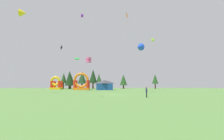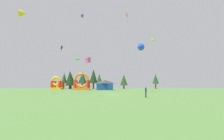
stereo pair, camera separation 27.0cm
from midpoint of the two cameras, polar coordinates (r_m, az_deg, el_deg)
The scene contains 22 objects.
ground_plane at distance 33.16m, azimuth 0.66°, elevation -9.02°, with size 120.00×120.00×0.00m, color #5B8C42.
kite_green_parafoil at distance 51.29m, azimuth -12.55°, elevation 4.06°, with size 2.71×3.31×11.04m.
kite_pink_box at distance 27.43m, azimuth -8.56°, elevation 3.65°, with size 1.93×1.57×6.85m.
kite_orange_diamond at distance 40.26m, azimuth 5.51°, elevation 19.14°, with size 5.89×2.28×19.50m.
kite_blue_delta at distance 43.11m, azimuth 10.30°, elevation 8.38°, with size 3.00×2.94×13.45m.
kite_black_diamond at distance 55.68m, azimuth -18.06°, elevation 7.75°, with size 0.99×5.68×15.12m.
kite_lime_diamond at distance 51.50m, azimuth 14.99°, elevation 10.45°, with size 5.02×4.48×16.63m.
kite_yellow_delta at distance 44.61m, azimuth -29.72°, elevation 17.67°, with size 1.71×5.93×19.93m.
kite_purple_box at distance 60.48m, azimuth -10.73°, elevation 18.93°, with size 2.48×9.07×27.41m.
person_far_side at distance 26.34m, azimuth 12.63°, elevation -7.65°, with size 0.34×0.34×1.71m.
inflatable_red_slide at distance 71.25m, azimuth -19.58°, elevation -5.08°, with size 4.37×4.71×5.59m.
inflatable_yellow_castle at distance 61.83m, azimuth -10.96°, elevation -4.98°, with size 6.08×3.85×6.66m.
festival_tent at distance 59.76m, azimuth -2.48°, elevation -5.52°, with size 6.14×3.94×3.82m.
tree_row_0 at distance 79.74m, azimuth -17.12°, elevation -2.84°, with size 2.92×2.92×7.84m.
tree_row_1 at distance 81.03m, azimuth -14.68°, elevation -3.11°, with size 3.60×3.60×7.50m.
tree_row_2 at distance 76.14m, azimuth -15.13°, elevation -2.92°, with size 4.13×4.13×8.62m.
tree_row_3 at distance 79.45m, azimuth -10.69°, elevation -2.74°, with size 4.37×4.37×8.70m.
tree_row_4 at distance 75.52m, azimuth -6.74°, elevation -2.30°, with size 3.95×3.95×9.45m.
tree_row_5 at distance 76.55m, azimuth -4.59°, elevation -3.36°, with size 2.99×2.99×7.31m.
tree_row_6 at distance 73.25m, azimuth -4.46°, elevation -3.85°, with size 3.40×3.40×6.17m.
tree_row_7 at distance 78.49m, azimuth 4.47°, elevation -3.66°, with size 3.74×3.74×7.12m.
tree_row_8 at distance 79.50m, azimuth 15.82°, elevation -3.21°, with size 3.04×3.04×7.20m.
Camera 2 is at (-0.93, -33.08, 2.16)m, focal length 24.85 mm.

